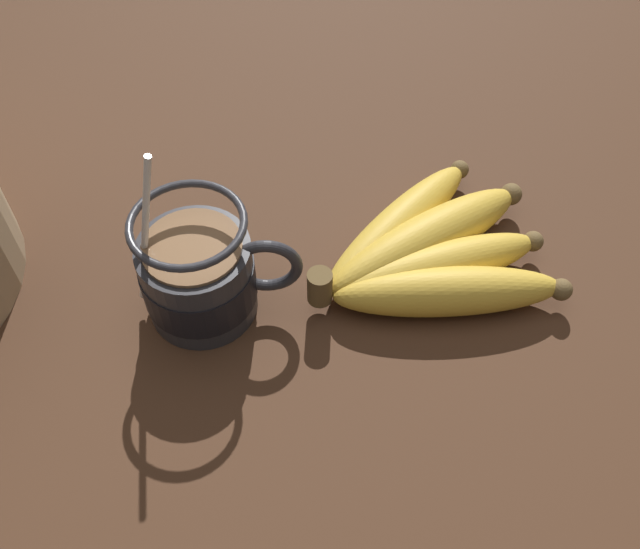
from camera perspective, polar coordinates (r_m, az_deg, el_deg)
table at (r=59.03cm, az=-3.98°, el=-3.59°), size 101.95×101.95×2.82cm
coffee_mug at (r=55.51cm, az=-9.59°, el=-0.03°), size 13.07×8.86×16.35cm
banana_bunch at (r=59.22cm, az=8.60°, el=1.54°), size 21.05×17.61×4.41cm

